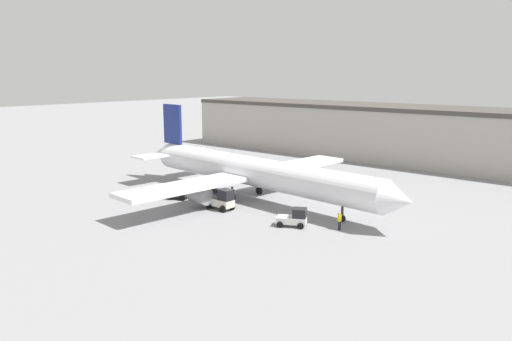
% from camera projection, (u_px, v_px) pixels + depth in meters
% --- Properties ---
extents(ground_plane, '(400.00, 400.00, 0.00)m').
position_uv_depth(ground_plane, '(256.00, 200.00, 60.38)').
color(ground_plane, gray).
extents(terminal_building, '(74.86, 14.15, 9.57)m').
position_uv_depth(terminal_building, '(371.00, 131.00, 90.69)').
color(terminal_building, '#ADA89E').
rests_on(terminal_building, ground_plane).
extents(airplane, '(42.02, 34.50, 10.78)m').
position_uv_depth(airplane, '(250.00, 171.00, 60.42)').
color(airplane, white).
rests_on(airplane, ground_plane).
extents(ground_crew_worker, '(0.40, 0.40, 1.81)m').
position_uv_depth(ground_crew_worker, '(340.00, 220.00, 48.66)').
color(ground_crew_worker, '#1E2338').
rests_on(ground_crew_worker, ground_plane).
extents(baggage_tug, '(3.03, 2.72, 2.25)m').
position_uv_depth(baggage_tug, '(180.00, 191.00, 60.65)').
color(baggage_tug, '#2D2D33').
rests_on(baggage_tug, ground_plane).
extents(belt_loader_truck, '(3.25, 1.73, 2.42)m').
position_uv_depth(belt_loader_truck, '(222.00, 200.00, 55.86)').
color(belt_loader_truck, beige).
rests_on(belt_loader_truck, ground_plane).
extents(pushback_tug, '(3.30, 2.82, 1.88)m').
position_uv_depth(pushback_tug, '(294.00, 218.00, 49.77)').
color(pushback_tug, silver).
rests_on(pushback_tug, ground_plane).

